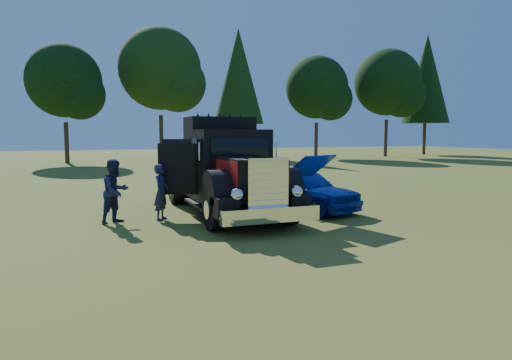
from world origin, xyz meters
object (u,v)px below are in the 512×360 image
object	(u,v)px
hotrod_coupe	(302,189)
spectator_far	(115,191)
diamond_t_truck	(228,173)
spectator_near	(161,192)

from	to	relation	value
hotrod_coupe	spectator_far	size ratio (longest dim) A/B	2.49
diamond_t_truck	spectator_far	bearing A→B (deg)	-178.28
spectator_near	hotrod_coupe	bearing A→B (deg)	-59.02
hotrod_coupe	spectator_near	distance (m)	4.52
spectator_near	spectator_far	bearing A→B (deg)	120.99
diamond_t_truck	spectator_near	bearing A→B (deg)	-177.15
spectator_near	spectator_far	size ratio (longest dim) A/B	0.91
spectator_near	spectator_far	world-z (taller)	spectator_far
spectator_far	hotrod_coupe	bearing A→B (deg)	-37.47
hotrod_coupe	spectator_far	xyz separation A→B (m)	(-5.77, 0.01, 0.20)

